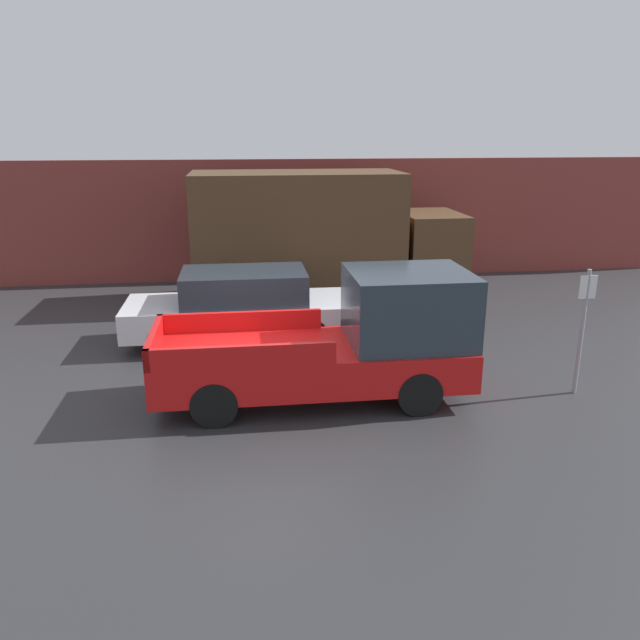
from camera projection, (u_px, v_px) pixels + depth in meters
The scene contains 6 objects.
ground_plane at pixel (257, 388), 11.22m from camera, with size 60.00×60.00×0.00m, color #2D2D30.
building_wall at pixel (246, 221), 18.85m from camera, with size 28.00×0.15×3.62m.
pickup_truck at pixel (346, 342), 10.59m from camera, with size 5.29×1.96×2.19m.
car at pixel (240, 306), 13.48m from camera, with size 4.81×1.87×1.57m.
delivery_truck at pixel (317, 232), 16.78m from camera, with size 7.24×2.53×3.40m.
parking_sign at pixel (583, 325), 10.65m from camera, with size 0.30×0.07×2.23m.
Camera 1 is at (-0.21, -10.43, 4.46)m, focal length 35.00 mm.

